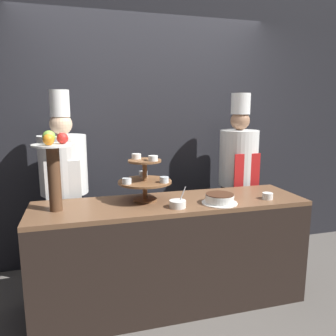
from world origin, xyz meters
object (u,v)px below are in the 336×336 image
at_px(serving_bowl_near, 178,204).
at_px(chef_center_left, 238,172).
at_px(chef_left, 64,184).
at_px(cake_round, 220,199).
at_px(tiered_stand, 145,178).
at_px(fruit_pedestal, 54,163).
at_px(cup_white, 268,196).

height_order(serving_bowl_near, chef_center_left, chef_center_left).
xyz_separation_m(serving_bowl_near, chef_left, (-0.82, 0.73, 0.04)).
bearing_deg(cake_round, serving_bowl_near, -177.66).
bearing_deg(tiered_stand, chef_left, 141.86).
bearing_deg(tiered_stand, fruit_pedestal, -173.76).
bearing_deg(tiered_stand, chef_center_left, 24.71).
xyz_separation_m(cup_white, chef_center_left, (0.11, 0.71, 0.06)).
xyz_separation_m(fruit_pedestal, cake_round, (1.20, -0.16, -0.31)).
bearing_deg(fruit_pedestal, cake_round, -7.45).
distance_m(tiered_stand, fruit_pedestal, 0.69).
distance_m(fruit_pedestal, chef_center_left, 1.84).
bearing_deg(serving_bowl_near, tiered_stand, 129.21).
height_order(cake_round, chef_center_left, chef_center_left).
relative_size(serving_bowl_near, chef_center_left, 0.09).
distance_m(serving_bowl_near, chef_left, 1.10).
bearing_deg(cup_white, cake_round, -179.03).
distance_m(tiered_stand, serving_bowl_near, 0.35).
bearing_deg(cup_white, tiered_stand, 166.96).
relative_size(cake_round, chef_left, 0.16).
bearing_deg(chef_left, cup_white, -24.22).
bearing_deg(serving_bowl_near, cup_white, 1.58).
height_order(fruit_pedestal, chef_left, chef_left).
bearing_deg(tiered_stand, cup_white, -13.04).
height_order(chef_left, chef_center_left, chef_left).
distance_m(tiered_stand, chef_center_left, 1.18).
distance_m(cup_white, chef_left, 1.74).
xyz_separation_m(chef_left, chef_center_left, (1.69, -0.00, 0.02)).
xyz_separation_m(tiered_stand, chef_left, (-0.63, 0.49, -0.12)).
height_order(tiered_stand, fruit_pedestal, fruit_pedestal).
xyz_separation_m(cake_round, serving_bowl_near, (-0.34, -0.01, -0.01)).
bearing_deg(cake_round, chef_center_left, 53.70).
bearing_deg(chef_center_left, chef_left, 180.00).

